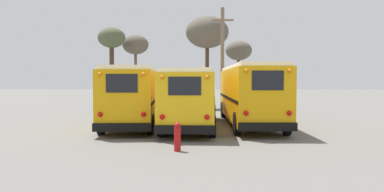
% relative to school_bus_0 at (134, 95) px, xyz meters
% --- Properties ---
extents(ground_plane, '(160.00, 160.00, 0.00)m').
position_rel_school_bus_0_xyz_m(ground_plane, '(3.23, 0.33, -1.73)').
color(ground_plane, '#66635E').
extents(school_bus_0, '(3.03, 9.47, 3.20)m').
position_rel_school_bus_0_xyz_m(school_bus_0, '(0.00, 0.00, 0.00)').
color(school_bus_0, '#E5A00C').
rests_on(school_bus_0, ground).
extents(school_bus_1, '(2.99, 10.13, 3.07)m').
position_rel_school_bus_0_xyz_m(school_bus_1, '(3.23, -0.44, -0.07)').
color(school_bus_1, yellow).
rests_on(school_bus_1, ground).
extents(school_bus_2, '(2.61, 10.88, 3.35)m').
position_rel_school_bus_0_xyz_m(school_bus_2, '(6.45, 0.60, 0.09)').
color(school_bus_2, '#E5A00C').
rests_on(school_bus_2, ground).
extents(utility_pole, '(1.80, 0.30, 8.46)m').
position_rel_school_bus_0_xyz_m(utility_pole, '(5.63, 10.29, 2.64)').
color(utility_pole, '#75604C').
rests_on(utility_pole, ground).
extents(bare_tree_0, '(2.43, 2.43, 7.21)m').
position_rel_school_bus_0_xyz_m(bare_tree_0, '(-4.03, 12.64, 4.29)').
color(bare_tree_0, '#473323').
rests_on(bare_tree_0, ground).
extents(bare_tree_1, '(2.47, 2.47, 6.81)m').
position_rel_school_bus_0_xyz_m(bare_tree_1, '(-2.28, 14.91, 4.05)').
color(bare_tree_1, brown).
rests_on(bare_tree_1, ground).
extents(bare_tree_2, '(3.83, 3.83, 8.26)m').
position_rel_school_bus_0_xyz_m(bare_tree_2, '(4.46, 13.05, 5.03)').
color(bare_tree_2, '#473323').
rests_on(bare_tree_2, ground).
extents(bare_tree_3, '(2.74, 2.74, 6.63)m').
position_rel_school_bus_0_xyz_m(bare_tree_3, '(7.89, 18.44, 3.75)').
color(bare_tree_3, brown).
rests_on(bare_tree_3, ground).
extents(fire_hydrant, '(0.24, 0.24, 1.03)m').
position_rel_school_bus_0_xyz_m(fire_hydrant, '(2.78, -7.35, -1.21)').
color(fire_hydrant, '#B21414').
rests_on(fire_hydrant, ground).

